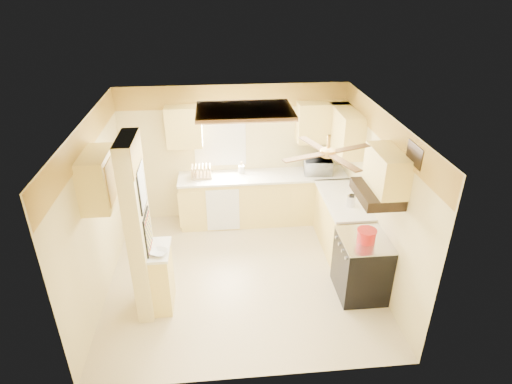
{
  "coord_description": "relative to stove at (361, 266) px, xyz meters",
  "views": [
    {
      "loc": [
        -0.3,
        -5.3,
        4.19
      ],
      "look_at": [
        0.25,
        0.35,
        1.25
      ],
      "focal_mm": 30.0,
      "sensor_mm": 36.0,
      "label": 1
    }
  ],
  "objects": [
    {
      "name": "countertop_back",
      "position": [
        -1.17,
        2.14,
        0.46
      ],
      "size": [
        3.04,
        0.64,
        0.04
      ],
      "primitive_type": "cube",
      "color": "silver",
      "rests_on": "lower_cabinets_back"
    },
    {
      "name": "window",
      "position": [
        -1.92,
        2.44,
        1.09
      ],
      "size": [
        0.92,
        0.02,
        1.02
      ],
      "color": "white",
      "rests_on": "wall_back"
    },
    {
      "name": "upper_cab_back_left",
      "position": [
        -2.52,
        2.27,
        1.39
      ],
      "size": [
        0.6,
        0.35,
        0.7
      ],
      "primitive_type": "cube",
      "color": "#FFE372",
      "rests_on": "wall_back"
    },
    {
      "name": "dish_rack",
      "position": [
        -2.28,
        2.18,
        0.56
      ],
      "size": [
        0.37,
        0.29,
        0.21
      ],
      "color": "#DDBC7F",
      "rests_on": "countertop_back"
    },
    {
      "name": "ledge_top",
      "position": [
        -2.8,
        0.0,
        0.46
      ],
      "size": [
        0.28,
        0.58,
        0.04
      ],
      "primitive_type": "cube",
      "color": "silver",
      "rests_on": "partition_ledge"
    },
    {
      "name": "countertop_right",
      "position": [
        0.02,
        1.15,
        0.46
      ],
      "size": [
        0.64,
        1.44,
        0.04
      ],
      "primitive_type": "cube",
      "color": "silver",
      "rests_on": "lower_cabinets_right"
    },
    {
      "name": "dishwasher_panel",
      "position": [
        -1.92,
        1.84,
        -0.03
      ],
      "size": [
        0.58,
        0.02,
        0.8
      ],
      "primitive_type": "cube",
      "color": "white",
      "rests_on": "lower_cabinets_back"
    },
    {
      "name": "stove",
      "position": [
        0.0,
        0.0,
        0.0
      ],
      "size": [
        0.68,
        0.77,
        0.92
      ],
      "color": "black",
      "rests_on": "floor"
    },
    {
      "name": "poster_nashville",
      "position": [
        -2.91,
        0.0,
        0.74
      ],
      "size": [
        0.02,
        0.42,
        0.57
      ],
      "color": "black",
      "rests_on": "partition_column"
    },
    {
      "name": "wall_back",
      "position": [
        -1.67,
        2.45,
        0.79
      ],
      "size": [
        4.0,
        0.0,
        4.0
      ],
      "primitive_type": "plane",
      "rotation": [
        1.57,
        0.0,
        0.0
      ],
      "color": "#E1CD89",
      "rests_on": "floor"
    },
    {
      "name": "partition_ledge",
      "position": [
        -2.8,
        0.0,
        -0.01
      ],
      "size": [
        0.25,
        0.55,
        0.9
      ],
      "primitive_type": "cube",
      "color": "#FFE372",
      "rests_on": "floor"
    },
    {
      "name": "ceiling_light_panel",
      "position": [
        -1.57,
        1.05,
        2.0
      ],
      "size": [
        1.35,
        0.95,
        0.06
      ],
      "color": "brown",
      "rests_on": "ceiling"
    },
    {
      "name": "bowl",
      "position": [
        -2.78,
        -0.12,
        0.51
      ],
      "size": [
        0.28,
        0.28,
        0.05
      ],
      "primitive_type": "imported",
      "rotation": [
        0.0,
        0.0,
        -0.36
      ],
      "color": "white",
      "rests_on": "ledge_top"
    },
    {
      "name": "vent_grate",
      "position": [
        0.31,
        -0.35,
        1.84
      ],
      "size": [
        0.02,
        0.4,
        0.25
      ],
      "primitive_type": "cube",
      "color": "black",
      "rests_on": "wall_right"
    },
    {
      "name": "upper_cab_back_right",
      "position": [
        -0.12,
        2.27,
        1.39
      ],
      "size": [
        0.9,
        0.35,
        0.7
      ],
      "primitive_type": "cube",
      "color": "#FFE372",
      "rests_on": "wall_back"
    },
    {
      "name": "lower_cabinets_back",
      "position": [
        -1.17,
        2.15,
        -0.01
      ],
      "size": [
        3.0,
        0.6,
        0.9
      ],
      "primitive_type": "cube",
      "color": "#FFE372",
      "rests_on": "floor"
    },
    {
      "name": "dutch_oven",
      "position": [
        -0.01,
        -0.05,
        0.55
      ],
      "size": [
        0.27,
        0.27,
        0.18
      ],
      "color": "red",
      "rests_on": "stove"
    },
    {
      "name": "lower_cabinets_right",
      "position": [
        0.03,
        1.15,
        -0.01
      ],
      "size": [
        0.6,
        1.4,
        0.9
      ],
      "primitive_type": "cube",
      "color": "#FFE372",
      "rests_on": "floor"
    },
    {
      "name": "utensil_crock",
      "position": [
        -1.55,
        2.27,
        0.55
      ],
      "size": [
        0.11,
        0.11,
        0.22
      ],
      "color": "white",
      "rests_on": "countertop_back"
    },
    {
      "name": "wall_left",
      "position": [
        -3.67,
        0.55,
        0.79
      ],
      "size": [
        0.0,
        3.8,
        3.8
      ],
      "primitive_type": "plane",
      "rotation": [
        1.57,
        0.0,
        1.57
      ],
      "color": "#E1CD89",
      "rests_on": "floor"
    },
    {
      "name": "range_hood",
      "position": [
        0.07,
        0.0,
        1.16
      ],
      "size": [
        0.5,
        0.76,
        0.14
      ],
      "primitive_type": "cube",
      "color": "black",
      "rests_on": "upper_cab_over_stove"
    },
    {
      "name": "kettle",
      "position": [
        0.06,
        0.89,
        0.57
      ],
      "size": [
        0.13,
        0.13,
        0.2
      ],
      "color": "silver",
      "rests_on": "countertop_right"
    },
    {
      "name": "wall_front",
      "position": [
        -1.67,
        -1.35,
        0.79
      ],
      "size": [
        4.0,
        0.0,
        4.0
      ],
      "primitive_type": "plane",
      "rotation": [
        -1.57,
        0.0,
        0.0
      ],
      "color": "#E1CD89",
      "rests_on": "floor"
    },
    {
      "name": "partition_column",
      "position": [
        -3.02,
        0.0,
        0.79
      ],
      "size": [
        0.2,
        0.7,
        2.5
      ],
      "primitive_type": "cube",
      "color": "#E1CD89",
      "rests_on": "floor"
    },
    {
      "name": "upper_cab_right",
      "position": [
        0.16,
        1.8,
        1.39
      ],
      "size": [
        0.35,
        1.0,
        0.7
      ],
      "primitive_type": "cube",
      "color": "#FFE372",
      "rests_on": "wall_right"
    },
    {
      "name": "upper_cab_left_wall",
      "position": [
        -3.49,
        0.3,
        1.39
      ],
      "size": [
        0.35,
        0.75,
        0.7
      ],
      "primitive_type": "cube",
      "color": "#FFE372",
      "rests_on": "wall_left"
    },
    {
      "name": "poster_menu",
      "position": [
        -2.91,
        0.0,
        1.39
      ],
      "size": [
        0.02,
        0.42,
        0.57
      ],
      "color": "black",
      "rests_on": "partition_column"
    },
    {
      "name": "floor",
      "position": [
        -1.67,
        0.55,
        -0.46
      ],
      "size": [
        4.0,
        4.0,
        0.0
      ],
      "primitive_type": "plane",
      "color": "beige",
      "rests_on": "ground"
    },
    {
      "name": "microwave",
      "position": [
        -0.18,
        2.12,
        0.61
      ],
      "size": [
        0.52,
        0.37,
        0.27
      ],
      "primitive_type": "imported",
      "rotation": [
        0.0,
        0.0,
        3.05
      ],
      "color": "white",
      "rests_on": "countertop_back"
    },
    {
      "name": "wallpaper_border",
      "position": [
        -1.67,
        2.43,
        1.84
      ],
      "size": [
        4.0,
        0.02,
        0.4
      ],
      "primitive_type": "cube",
      "color": "#FFCF4B",
      "rests_on": "wall_back"
    },
    {
      "name": "wall_right",
      "position": [
        0.33,
        0.55,
        0.79
      ],
      "size": [
        0.0,
        3.8,
        3.8
      ],
      "primitive_type": "plane",
      "rotation": [
        1.57,
        0.0,
        -1.57
      ],
      "color": "#E1CD89",
      "rests_on": "floor"
    },
    {
      "name": "ceiling_fan",
      "position": [
        -0.67,
        -0.15,
        1.83
      ],
      "size": [
        1.15,
        1.15,
        0.26
      ],
      "color": "gold",
      "rests_on": "ceiling"
    },
    {
      "name": "ceiling",
      "position": [
        -1.67,
        0.55,
        2.04
      ],
      "size": [
        4.0,
        4.0,
        0.0
      ],
      "primitive_type": "plane",
      "rotation": [
        3.14,
        0.0,
        0.0
      ],
      "color": "white",
      "rests_on": "wall_back"
    },
    {
      "name": "upper_cab_over_stove",
      "position": [
        0.16,
        0.0,
        1.49
      ],
      "size": [
        0.35,
        0.76,
        0.52
      ],
      "primitive_type": "cube",
      "color": "#FFE372",
      "rests_on": "wall_right"
    }
  ]
}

